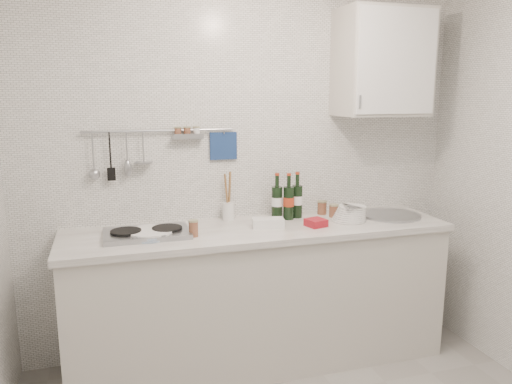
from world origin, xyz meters
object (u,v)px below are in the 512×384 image
at_px(plate_stack_sink, 350,214).
at_px(utensil_crock, 228,209).
at_px(plate_stack_hob, 150,234).
at_px(wine_bottles, 288,196).
at_px(wall_cabinet, 383,63).

xyz_separation_m(plate_stack_sink, utensil_crock, (-0.77, 0.25, 0.03)).
height_order(plate_stack_hob, utensil_crock, utensil_crock).
height_order(plate_stack_hob, wine_bottles, wine_bottles).
relative_size(wall_cabinet, plate_stack_hob, 2.44).
distance_m(plate_stack_hob, utensil_crock, 0.60).
relative_size(plate_stack_hob, wine_bottles, 0.93).
relative_size(wall_cabinet, utensil_crock, 2.14).
xyz_separation_m(plate_stack_sink, wine_bottles, (-0.38, 0.17, 0.11)).
distance_m(plate_stack_hob, wine_bottles, 0.96).
xyz_separation_m(plate_stack_hob, wine_bottles, (0.93, 0.17, 0.13)).
bearing_deg(plate_stack_hob, wine_bottles, 10.59).
relative_size(plate_stack_hob, plate_stack_sink, 1.20).
xyz_separation_m(wall_cabinet, plate_stack_hob, (-1.59, -0.15, -1.01)).
xyz_separation_m(wall_cabinet, utensil_crock, (-1.05, 0.11, -0.95)).
bearing_deg(wine_bottles, plate_stack_sink, -23.65).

